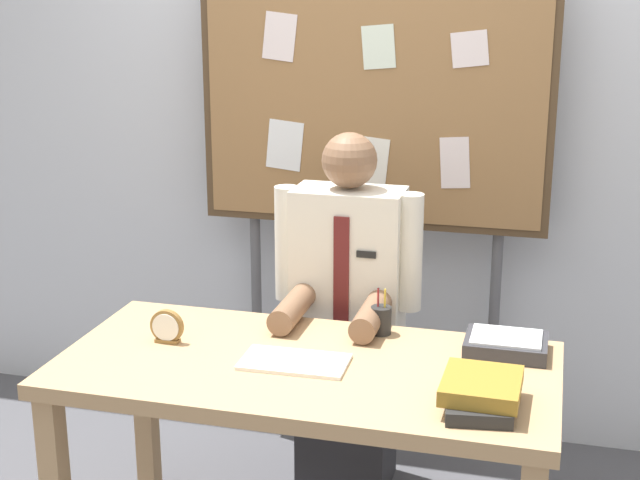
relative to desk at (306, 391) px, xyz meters
name	(u,v)px	position (x,y,z in m)	size (l,w,h in m)	color
back_wall	(383,120)	(0.00, 1.18, 0.69)	(6.40, 0.08, 2.70)	silver
desk	(306,391)	(0.00, 0.00, 0.00)	(1.56, 0.76, 0.76)	tan
person	(347,330)	(0.00, 0.57, -0.01)	(0.55, 0.56, 1.39)	#2D2D33
bulletin_board	(373,107)	(0.00, 0.98, 0.77)	(1.40, 0.09, 1.97)	#4C3823
book_stack	(480,392)	(0.55, -0.17, 0.14)	(0.23, 0.30, 0.09)	#262626
open_notebook	(294,362)	(-0.03, -0.02, 0.10)	(0.33, 0.18, 0.01)	white
desk_clock	(167,328)	(-0.49, 0.04, 0.15)	(0.11, 0.04, 0.11)	olive
pen_holder	(381,320)	(0.18, 0.30, 0.15)	(0.07, 0.07, 0.16)	#262626
paper_tray	(506,344)	(0.60, 0.24, 0.13)	(0.26, 0.20, 0.06)	#333338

